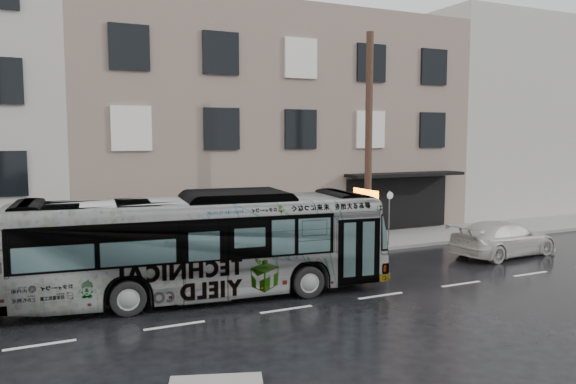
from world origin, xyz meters
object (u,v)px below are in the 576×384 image
white_sedan (503,239)px  bus (201,245)px  utility_pole_front (369,142)px  sign_post (389,218)px

white_sedan → bus: bearing=86.4°
utility_pole_front → bus: utility_pole_front is taller
white_sedan → utility_pole_front: bearing=50.1°
sign_post → bus: (-9.41, -3.53, 0.25)m
bus → white_sedan: bearing=-82.0°
utility_pole_front → sign_post: 3.48m
utility_pole_front → white_sedan: (4.55, -3.11, -3.93)m
bus → white_sedan: bus is taller
utility_pole_front → sign_post: utility_pole_front is taller
sign_post → bus: bus is taller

